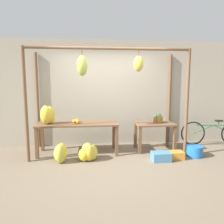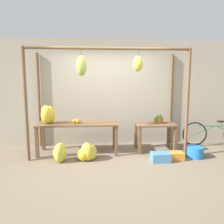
# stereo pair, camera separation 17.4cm
# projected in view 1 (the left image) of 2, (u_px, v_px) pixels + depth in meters

# --- Properties ---
(ground_plane) EXTENTS (20.00, 20.00, 0.00)m
(ground_plane) POSITION_uv_depth(u_px,v_px,m) (111.00, 164.00, 4.57)
(ground_plane) COLOR #756651
(shop_wall_back) EXTENTS (8.00, 0.08, 2.80)m
(shop_wall_back) POSITION_uv_depth(u_px,v_px,m) (105.00, 93.00, 5.88)
(shop_wall_back) COLOR #B2A893
(shop_wall_back) RESTS_ON ground_plane
(stall_awning) EXTENTS (3.60, 1.22, 2.44)m
(stall_awning) POSITION_uv_depth(u_px,v_px,m) (107.00, 83.00, 4.96)
(stall_awning) COLOR brown
(stall_awning) RESTS_ON ground_plane
(display_table_main) EXTENTS (1.89, 0.69, 0.74)m
(display_table_main) POSITION_uv_depth(u_px,v_px,m) (78.00, 127.00, 5.19)
(display_table_main) COLOR brown
(display_table_main) RESTS_ON ground_plane
(display_table_side) EXTENTS (0.96, 0.60, 0.69)m
(display_table_side) POSITION_uv_depth(u_px,v_px,m) (155.00, 129.00, 5.45)
(display_table_side) COLOR brown
(display_table_side) RESTS_ON ground_plane
(banana_pile_on_table) EXTENTS (0.41, 0.39, 0.43)m
(banana_pile_on_table) POSITION_uv_depth(u_px,v_px,m) (47.00, 115.00, 5.03)
(banana_pile_on_table) COLOR gold
(banana_pile_on_table) RESTS_ON display_table_main
(orange_pile) EXTENTS (0.19, 0.27, 0.09)m
(orange_pile) POSITION_uv_depth(u_px,v_px,m) (76.00, 121.00, 5.18)
(orange_pile) COLOR orange
(orange_pile) RESTS_ON display_table_main
(pineapple_cluster) EXTENTS (0.22, 0.19, 0.24)m
(pineapple_cluster) POSITION_uv_depth(u_px,v_px,m) (158.00, 118.00, 5.49)
(pineapple_cluster) COLOR olive
(pineapple_cluster) RESTS_ON display_table_side
(banana_pile_ground_left) EXTENTS (0.35, 0.41, 0.43)m
(banana_pile_ground_left) POSITION_uv_depth(u_px,v_px,m) (61.00, 153.00, 4.66)
(banana_pile_ground_left) COLOR yellow
(banana_pile_ground_left) RESTS_ON ground_plane
(banana_pile_ground_right) EXTENTS (0.49, 0.47, 0.38)m
(banana_pile_ground_right) POSITION_uv_depth(u_px,v_px,m) (88.00, 153.00, 4.78)
(banana_pile_ground_right) COLOR gold
(banana_pile_ground_right) RESTS_ON ground_plane
(fruit_crate_white) EXTENTS (0.40, 0.28, 0.19)m
(fruit_crate_white) POSITION_uv_depth(u_px,v_px,m) (161.00, 157.00, 4.76)
(fruit_crate_white) COLOR #4C84B2
(fruit_crate_white) RESTS_ON ground_plane
(blue_bucket) EXTENTS (0.37, 0.37, 0.25)m
(blue_bucket) POSITION_uv_depth(u_px,v_px,m) (195.00, 151.00, 5.04)
(blue_bucket) COLOR blue
(blue_bucket) RESTS_ON ground_plane
(parked_bicycle) EXTENTS (1.71, 0.27, 0.69)m
(parked_bicycle) POSITION_uv_depth(u_px,v_px,m) (213.00, 133.00, 5.91)
(parked_bicycle) COLOR black
(parked_bicycle) RESTS_ON ground_plane
(fruit_crate_purple) EXTENTS (0.36, 0.25, 0.17)m
(fruit_crate_purple) POSITION_uv_depth(u_px,v_px,m) (175.00, 155.00, 4.88)
(fruit_crate_purple) COLOR orange
(fruit_crate_purple) RESTS_ON ground_plane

